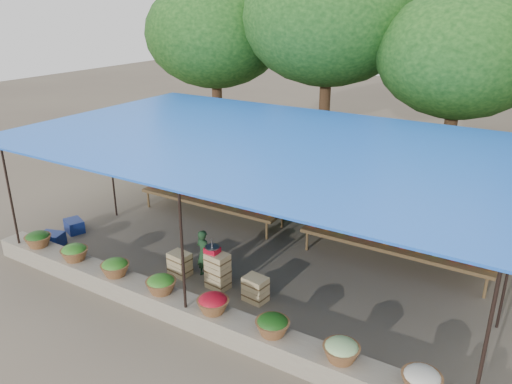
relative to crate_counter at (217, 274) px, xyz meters
The scene contains 16 objects.
ground 1.60m from the crate_counter, 79.04° to the left, with size 60.00×60.00×0.00m, color brown.
stone_curb 1.25m from the crate_counter, 76.10° to the right, with size 10.60×0.55×0.40m, color gray.
stall_canopy 2.88m from the crate_counter, 79.45° to the left, with size 10.80×6.60×2.82m.
produce_baskets 1.25m from the crate_counter, 80.65° to the right, with size 8.98×0.58×0.34m.
netting_backdrop 4.79m from the crate_counter, 86.36° to the left, with size 10.60×0.06×2.50m, color #19461A.
tree_row 8.84m from the crate_counter, 84.00° to the left, with size 16.51×5.50×7.12m.
fruit_table_left 3.64m from the crate_counter, 127.16° to the left, with size 4.21×0.95×0.93m.
fruit_table_right 4.04m from the crate_counter, 45.86° to the left, with size 4.21×0.95×0.93m.
crate_counter is the anchor object (origin of this frame).
weighing_scale 0.54m from the crate_counter, behind, with size 0.29×0.29×0.31m.
vendor_seated 0.58m from the crate_counter, 155.95° to the left, with size 0.39×0.26×1.08m, color #1A3A1F.
customer_left 5.56m from the crate_counter, 138.83° to the left, with size 0.86×0.67×1.76m, color slate.
customer_mid 4.34m from the crate_counter, 67.52° to the left, with size 1.16×0.67×1.80m, color slate.
customer_right 5.88m from the crate_counter, 38.81° to the left, with size 0.98×0.41×1.67m, color slate.
blue_crate_front 4.50m from the crate_counter, behind, with size 0.54×0.39×0.32m, color navy.
blue_crate_back 4.65m from the crate_counter, behind, with size 0.53×0.38×0.32m, color navy.
Camera 1 is at (5.03, -8.69, 5.52)m, focal length 35.00 mm.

